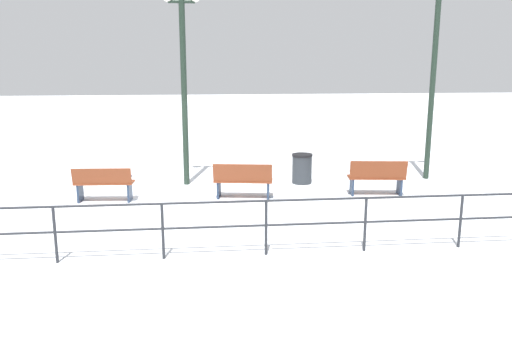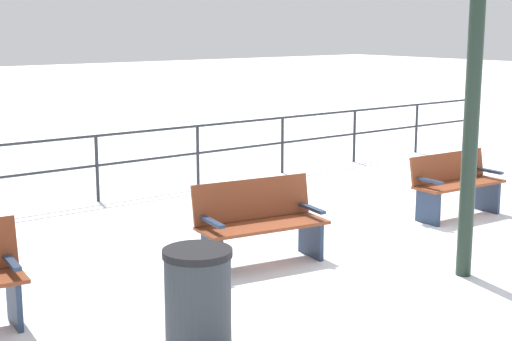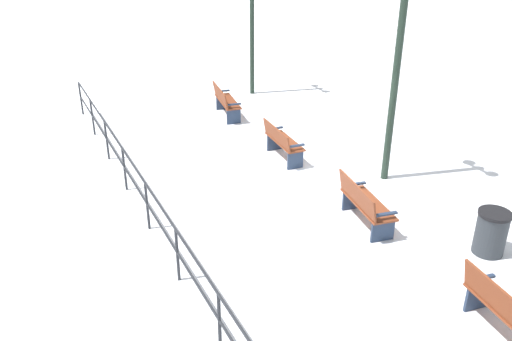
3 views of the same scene
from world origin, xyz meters
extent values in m
plane|color=white|center=(0.00, 0.00, 0.00)|extent=(80.00, 80.00, 0.00)
cube|color=#23334C|center=(0.12, -4.43, 0.22)|extent=(0.42, 0.10, 0.45)
cube|color=#23334C|center=(0.14, -4.43, 0.57)|extent=(0.42, 0.12, 0.04)
cube|color=brown|center=(0.11, -1.68, 0.44)|extent=(0.73, 1.49, 0.04)
cube|color=brown|center=(-0.14, -1.63, 0.68)|extent=(0.34, 1.43, 0.44)
cube|color=#23334C|center=(0.02, -2.28, 0.22)|extent=(0.46, 0.12, 0.44)
cube|color=#23334C|center=(0.21, -1.07, 0.22)|extent=(0.46, 0.12, 0.44)
cube|color=#23334C|center=(0.04, -2.28, 0.56)|extent=(0.46, 0.14, 0.04)
cube|color=#23334C|center=(0.23, -1.07, 0.56)|extent=(0.46, 0.14, 0.04)
cube|color=brown|center=(0.13, 1.68, 0.46)|extent=(0.53, 1.41, 0.04)
cube|color=brown|center=(-0.09, 1.69, 0.67)|extent=(0.19, 1.39, 0.38)
cube|color=#23334C|center=(0.10, 1.08, 0.23)|extent=(0.40, 0.07, 0.46)
cube|color=#23334C|center=(0.17, 2.27, 0.23)|extent=(0.40, 0.07, 0.46)
cube|color=#23334C|center=(0.12, 1.08, 0.58)|extent=(0.40, 0.09, 0.04)
cube|color=#23334C|center=(0.19, 2.27, 0.58)|extent=(0.40, 0.09, 0.04)
cylinder|color=#1E2D23|center=(1.67, -0.23, 2.46)|extent=(0.16, 0.16, 4.93)
cylinder|color=#26282D|center=(-3.72, -1.77, 0.49)|extent=(0.05, 0.05, 0.98)
cylinder|color=#26282D|center=(-3.72, 0.00, 0.49)|extent=(0.05, 0.05, 0.98)
cylinder|color=#26282D|center=(-3.72, 1.77, 0.49)|extent=(0.05, 0.05, 0.98)
cylinder|color=#26282D|center=(-3.72, 3.53, 0.49)|extent=(0.05, 0.05, 0.98)
cylinder|color=#26282D|center=(-3.72, 5.30, 0.49)|extent=(0.05, 0.05, 0.98)
cylinder|color=#26282D|center=(-3.72, 7.06, 0.49)|extent=(0.05, 0.05, 0.98)
cylinder|color=#26282D|center=(-3.72, 0.00, 0.98)|extent=(0.04, 14.13, 0.04)
cylinder|color=#26282D|center=(-3.72, 0.00, 0.54)|extent=(0.04, 14.13, 0.04)
cylinder|color=#2D3338|center=(1.47, -3.41, 0.38)|extent=(0.54, 0.54, 0.76)
cylinder|color=black|center=(1.47, -3.41, 0.79)|extent=(0.56, 0.56, 0.06)
camera|label=1|loc=(-12.02, -0.73, 3.31)|focal=35.58mm
camera|label=2|loc=(6.32, -6.56, 2.58)|focal=52.98mm
camera|label=3|loc=(-5.76, -8.84, 5.54)|focal=38.09mm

